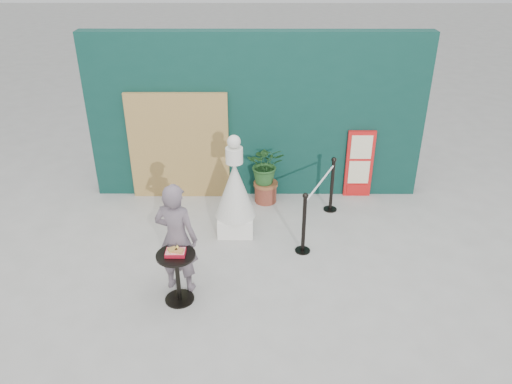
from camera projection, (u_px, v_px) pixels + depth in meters
name	position (u px, v px, depth m)	size (l,w,h in m)	color
ground	(256.00, 297.00, 6.88)	(60.00, 60.00, 0.00)	#ADAAA5
back_wall	(256.00, 117.00, 8.96)	(6.00, 0.30, 3.00)	#0B312B
bamboo_fence	(179.00, 147.00, 9.01)	(1.80, 0.08, 2.00)	tan
woman	(177.00, 238.00, 6.69)	(0.60, 0.39, 1.63)	slate
menu_board	(359.00, 164.00, 9.18)	(0.50, 0.07, 1.30)	red
statue	(235.00, 194.00, 8.05)	(0.67, 0.67, 1.72)	white
cafe_table	(177.00, 270.00, 6.60)	(0.52, 0.52, 0.75)	black
food_basket	(176.00, 252.00, 6.47)	(0.26, 0.19, 0.11)	#A91224
planter	(266.00, 170.00, 8.98)	(0.66, 0.57, 1.12)	brown
stanchion_barrier	(319.00, 203.00, 8.19)	(0.84, 1.54, 1.03)	black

